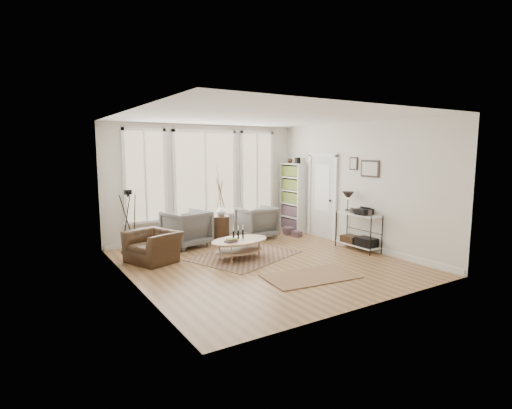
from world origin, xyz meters
TOP-DOWN VIEW (x-y plane):
  - room at (0.02, 0.03)m, footprint 5.50×5.54m
  - bay_window at (0.00, 2.71)m, footprint 4.14×0.12m
  - door at (2.57, 1.15)m, footprint 0.09×1.06m
  - bookcase at (2.44, 2.23)m, footprint 0.31×0.85m
  - low_shelf at (2.38, -0.30)m, footprint 0.38×1.08m
  - wall_art at (2.58, -0.27)m, footprint 0.04×0.88m
  - rug_main at (-0.08, 0.61)m, footprint 2.57×2.25m
  - rug_runner at (0.21, -1.26)m, footprint 1.76×1.11m
  - coffee_table at (-0.30, 0.47)m, footprint 1.40×1.00m
  - armchair_left at (-0.81, 2.09)m, footprint 1.11×1.13m
  - armchair_right at (1.10, 2.01)m, footprint 0.88×0.90m
  - side_table at (0.10, 2.09)m, footprint 0.43×0.43m
  - vase at (0.14, 2.14)m, footprint 0.27×0.27m
  - accent_chair at (-1.89, 1.22)m, footprint 1.21×1.14m
  - tripod_camera at (-2.11, 2.13)m, footprint 0.50×0.50m
  - book_stack_near at (2.05, 1.89)m, footprint 0.31×0.35m
  - book_stack_far at (2.05, 1.53)m, footprint 0.22×0.26m

SIDE VIEW (x-z plane):
  - rug_main at x=-0.08m, z-range 0.00..0.01m
  - rug_runner at x=0.21m, z-range 0.01..0.02m
  - book_stack_far at x=2.05m, z-range 0.00..0.15m
  - book_stack_near at x=2.05m, z-range 0.00..0.19m
  - accent_chair at x=-1.89m, z-range 0.00..0.63m
  - coffee_table at x=-0.30m, z-range 0.02..0.62m
  - armchair_right at x=1.10m, z-range 0.00..0.82m
  - armchair_left at x=-0.81m, z-range 0.00..0.86m
  - low_shelf at x=2.38m, z-range -0.14..1.16m
  - tripod_camera at x=-2.11m, z-range -0.06..1.35m
  - vase at x=0.14m, z-range 0.64..0.90m
  - side_table at x=0.10m, z-range -0.03..1.77m
  - bookcase at x=2.44m, z-range -0.07..1.99m
  - door at x=2.57m, z-range 0.01..2.23m
  - room at x=0.02m, z-range -0.02..2.88m
  - bay_window at x=0.00m, z-range 0.49..2.73m
  - wall_art at x=2.58m, z-range 1.66..2.10m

